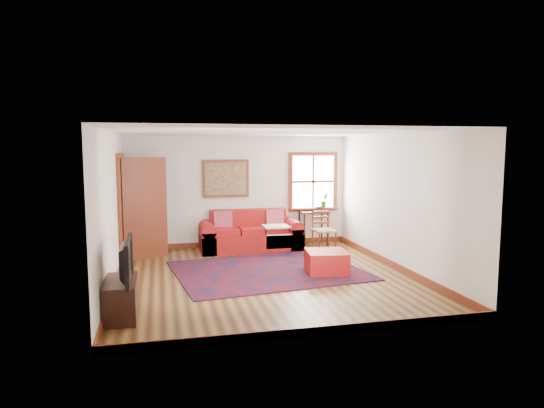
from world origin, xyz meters
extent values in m
plane|color=#3E2510|center=(0.00, 0.00, 0.00)|extent=(5.50, 5.50, 0.00)
cube|color=silver|center=(0.00, 2.75, 1.25)|extent=(5.00, 0.04, 2.50)
cube|color=silver|center=(0.00, -2.75, 1.25)|extent=(5.00, 0.04, 2.50)
cube|color=silver|center=(-2.50, 0.00, 1.25)|extent=(0.04, 5.50, 2.50)
cube|color=silver|center=(2.50, 0.00, 1.25)|extent=(0.04, 5.50, 2.50)
cube|color=white|center=(0.00, 0.00, 2.50)|extent=(5.00, 5.50, 0.04)
cube|color=maroon|center=(0.00, 2.73, 0.06)|extent=(5.00, 0.03, 0.12)
cube|color=maroon|center=(-2.48, 0.00, 0.06)|extent=(0.03, 5.50, 0.12)
cube|color=maroon|center=(2.48, 0.00, 0.06)|extent=(0.03, 5.50, 0.12)
cube|color=white|center=(1.75, 2.73, 1.45)|extent=(1.00, 0.02, 1.20)
cube|color=maroon|center=(1.75, 2.72, 2.09)|extent=(1.18, 0.06, 0.09)
cube|color=maroon|center=(1.75, 2.72, 0.80)|extent=(1.18, 0.06, 0.09)
cube|color=maroon|center=(1.21, 2.72, 1.45)|extent=(0.09, 0.06, 1.20)
cube|color=maroon|center=(2.29, 2.72, 1.45)|extent=(0.09, 0.06, 1.20)
cube|color=maroon|center=(1.75, 2.72, 1.45)|extent=(1.00, 0.04, 0.05)
cube|color=maroon|center=(1.75, 2.65, 0.83)|extent=(1.15, 0.20, 0.04)
imported|color=#275F21|center=(2.00, 2.63, 1.01)|extent=(0.18, 0.15, 0.33)
cube|color=black|center=(-2.49, 1.60, 1.02)|extent=(0.02, 0.90, 2.05)
cube|color=maroon|center=(-2.46, 1.11, 1.02)|extent=(0.06, 0.09, 2.05)
cube|color=maroon|center=(-2.46, 2.10, 1.02)|extent=(0.06, 0.09, 2.05)
cube|color=maroon|center=(-2.46, 1.60, 2.09)|extent=(0.06, 1.08, 0.09)
cube|color=maroon|center=(-2.04, 1.90, 1.02)|extent=(0.86, 0.35, 2.05)
cube|color=silver|center=(-2.04, 1.90, 1.13)|extent=(0.56, 0.22, 1.33)
cube|color=maroon|center=(-0.30, 2.73, 1.55)|extent=(1.05, 0.04, 0.85)
cube|color=tan|center=(-0.30, 2.69, 1.55)|extent=(0.92, 0.03, 0.72)
cube|color=#580C0E|center=(0.15, 0.39, 0.01)|extent=(3.59, 3.02, 0.02)
cube|color=#A11415|center=(0.18, 2.26, 0.19)|extent=(2.21, 0.91, 0.38)
cube|color=#A11415|center=(0.18, 2.60, 0.62)|extent=(1.72, 0.25, 0.48)
cube|color=#A11415|center=(-0.77, 2.26, 0.24)|extent=(0.31, 0.91, 0.48)
cube|color=#A11415|center=(1.13, 2.26, 0.24)|extent=(0.31, 0.91, 0.48)
cube|color=#E75620|center=(-0.41, 2.44, 0.65)|extent=(0.40, 0.20, 0.42)
cube|color=#E75620|center=(0.76, 2.44, 0.65)|extent=(0.40, 0.20, 0.42)
cube|color=silver|center=(0.71, 2.09, 0.53)|extent=(0.56, 0.50, 0.04)
cube|color=#A11415|center=(1.14, 0.01, 0.20)|extent=(0.79, 0.79, 0.40)
cube|color=black|center=(1.71, 2.53, 0.76)|extent=(0.66, 0.49, 0.04)
cylinder|color=black|center=(1.43, 2.32, 0.37)|extent=(0.04, 0.04, 0.74)
cylinder|color=black|center=(1.98, 2.32, 0.37)|extent=(0.04, 0.04, 0.74)
cylinder|color=black|center=(1.43, 2.74, 0.37)|extent=(0.04, 0.04, 0.74)
cylinder|color=black|center=(1.98, 2.74, 0.37)|extent=(0.04, 0.04, 0.74)
cube|color=tan|center=(1.68, 1.70, 0.47)|extent=(0.48, 0.46, 0.04)
cylinder|color=maroon|center=(1.51, 1.50, 0.23)|extent=(0.04, 0.04, 0.45)
cylinder|color=maroon|center=(1.88, 1.54, 0.23)|extent=(0.04, 0.04, 0.45)
cylinder|color=maroon|center=(1.47, 1.86, 0.47)|extent=(0.04, 0.04, 0.94)
cylinder|color=maroon|center=(1.85, 1.89, 0.47)|extent=(0.04, 0.04, 0.94)
cube|color=maroon|center=(1.66, 1.88, 0.73)|extent=(0.38, 0.07, 0.28)
cube|color=black|center=(-2.28, -1.50, 0.25)|extent=(0.41, 0.91, 0.50)
imported|color=black|center=(-2.26, -1.60, 0.78)|extent=(0.13, 0.98, 0.57)
cylinder|color=silver|center=(-2.23, -1.15, 0.59)|extent=(0.12, 0.12, 0.18)
cylinder|color=#FFA53F|center=(-2.23, -1.15, 0.56)|extent=(0.07, 0.07, 0.12)
camera|label=1|loc=(-1.74, -8.04, 2.25)|focal=32.00mm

